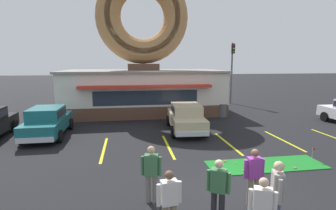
% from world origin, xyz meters
% --- Properties ---
extents(ground_plane, '(160.00, 160.00, 0.00)m').
position_xyz_m(ground_plane, '(0.00, 0.00, 0.00)').
color(ground_plane, black).
extents(donut_shop_building, '(12.30, 6.75, 10.96)m').
position_xyz_m(donut_shop_building, '(-1.83, 13.94, 3.74)').
color(donut_shop_building, brown).
rests_on(donut_shop_building, ground).
extents(putting_mat, '(4.57, 1.47, 0.03)m').
position_xyz_m(putting_mat, '(2.16, 2.08, 0.01)').
color(putting_mat, '#197523').
rests_on(putting_mat, ground).
extents(mini_donut_near_left, '(0.13, 0.13, 0.04)m').
position_xyz_m(mini_donut_near_left, '(0.06, 1.90, 0.05)').
color(mini_donut_near_left, '#E5C666').
rests_on(mini_donut_near_left, putting_mat).
extents(mini_donut_near_right, '(0.13, 0.13, 0.04)m').
position_xyz_m(mini_donut_near_right, '(3.05, 1.57, 0.05)').
color(mini_donut_near_right, '#D8667F').
rests_on(mini_donut_near_right, putting_mat).
extents(mini_donut_mid_left, '(0.13, 0.13, 0.04)m').
position_xyz_m(mini_donut_mid_left, '(0.71, 2.61, 0.05)').
color(mini_donut_mid_left, '#D8667F').
rests_on(mini_donut_mid_left, putting_mat).
extents(mini_donut_mid_centre, '(0.13, 0.13, 0.04)m').
position_xyz_m(mini_donut_mid_centre, '(1.05, 1.63, 0.05)').
color(mini_donut_mid_centre, '#A5724C').
rests_on(mini_donut_mid_centre, putting_mat).
extents(golf_ball, '(0.04, 0.04, 0.04)m').
position_xyz_m(golf_ball, '(1.04, 2.39, 0.05)').
color(golf_ball, white).
rests_on(golf_ball, putting_mat).
extents(putting_flag_pin, '(0.13, 0.01, 0.55)m').
position_xyz_m(putting_flag_pin, '(4.24, 2.15, 0.44)').
color(putting_flag_pin, silver).
rests_on(putting_flag_pin, putting_mat).
extents(car_teal, '(2.01, 4.58, 1.60)m').
position_xyz_m(car_teal, '(-7.40, 7.70, 0.87)').
color(car_teal, '#196066').
rests_on(car_teal, ground).
extents(car_champagne, '(2.20, 4.66, 1.60)m').
position_xyz_m(car_champagne, '(0.21, 7.61, 0.87)').
color(car_champagne, '#BCAD89').
rests_on(car_champagne, ground).
extents(pedestrian_blue_sweater_man, '(0.53, 0.40, 1.63)m').
position_xyz_m(pedestrian_blue_sweater_man, '(-0.94, -1.12, 0.90)').
color(pedestrian_blue_sweater_man, '#232328').
rests_on(pedestrian_blue_sweater_man, ground).
extents(pedestrian_hooded_kid, '(0.60, 0.24, 1.63)m').
position_xyz_m(pedestrian_hooded_kid, '(0.31, -0.51, 0.90)').
color(pedestrian_hooded_kid, '#7F7056').
rests_on(pedestrian_hooded_kid, ground).
extents(pedestrian_leather_jacket_man, '(0.59, 0.30, 1.57)m').
position_xyz_m(pedestrian_leather_jacket_man, '(-2.23, -1.45, 0.86)').
color(pedestrian_leather_jacket_man, '#7F7056').
rests_on(pedestrian_leather_jacket_man, ground).
extents(pedestrian_clipboard_woman, '(0.58, 0.33, 1.67)m').
position_xyz_m(pedestrian_clipboard_woman, '(-2.50, 0.05, 0.93)').
color(pedestrian_clipboard_woman, slate).
rests_on(pedestrian_clipboard_woman, ground).
extents(pedestrian_beanie_man, '(0.36, 0.57, 1.76)m').
position_xyz_m(pedestrian_beanie_man, '(0.25, -1.75, 0.98)').
color(pedestrian_beanie_man, '#474C66').
rests_on(pedestrian_beanie_man, ground).
extents(pedestrian_crossing_woman, '(0.55, 0.38, 1.57)m').
position_xyz_m(pedestrian_crossing_woman, '(-0.31, -2.11, 0.86)').
color(pedestrian_crossing_woman, '#7F7056').
rests_on(pedestrian_crossing_woman, ground).
extents(trash_bin, '(0.57, 0.57, 0.97)m').
position_xyz_m(trash_bin, '(3.76, 11.10, 0.50)').
color(trash_bin, '#51565B').
rests_on(trash_bin, ground).
extents(traffic_light_pole, '(0.28, 0.47, 5.80)m').
position_xyz_m(traffic_light_pole, '(6.85, 17.11, 3.71)').
color(traffic_light_pole, '#595B60').
rests_on(traffic_light_pole, ground).
extents(parking_stripe_far_left, '(0.12, 3.60, 0.01)m').
position_xyz_m(parking_stripe_far_left, '(-4.24, 5.00, 0.00)').
color(parking_stripe_far_left, yellow).
rests_on(parking_stripe_far_left, ground).
extents(parking_stripe_left, '(0.12, 3.60, 0.01)m').
position_xyz_m(parking_stripe_left, '(-1.24, 5.00, 0.00)').
color(parking_stripe_left, yellow).
rests_on(parking_stripe_left, ground).
extents(parking_stripe_mid_left, '(0.12, 3.60, 0.01)m').
position_xyz_m(parking_stripe_mid_left, '(1.76, 5.00, 0.00)').
color(parking_stripe_mid_left, yellow).
rests_on(parking_stripe_mid_left, ground).
extents(parking_stripe_centre, '(0.12, 3.60, 0.01)m').
position_xyz_m(parking_stripe_centre, '(4.76, 5.00, 0.00)').
color(parking_stripe_centre, yellow).
rests_on(parking_stripe_centre, ground).
extents(parking_stripe_mid_right, '(0.12, 3.60, 0.01)m').
position_xyz_m(parking_stripe_mid_right, '(7.76, 5.00, 0.00)').
color(parking_stripe_mid_right, yellow).
rests_on(parking_stripe_mid_right, ground).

